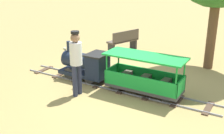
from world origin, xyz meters
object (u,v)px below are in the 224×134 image
object	(u,v)px
park_bench	(124,41)
passenger_car	(144,78)
conductor_person	(76,58)
locomotive	(86,64)

from	to	relation	value
park_bench	passenger_car	bearing A→B (deg)	-144.12
passenger_car	conductor_person	distance (m)	1.74
locomotive	park_bench	bearing A→B (deg)	8.94
passenger_car	park_bench	world-z (taller)	passenger_car
locomotive	passenger_car	world-z (taller)	locomotive
conductor_person	locomotive	bearing A→B (deg)	22.27
passenger_car	conductor_person	bearing A→B (deg)	122.69
conductor_person	park_bench	bearing A→B (deg)	12.06
locomotive	park_bench	size ratio (longest dim) A/B	1.06
conductor_person	park_bench	world-z (taller)	conductor_person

